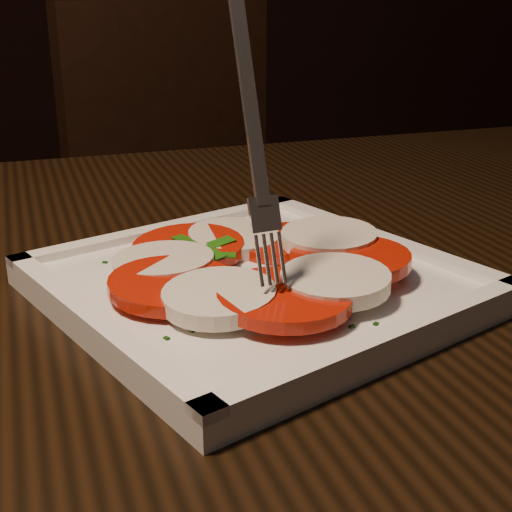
{
  "coord_description": "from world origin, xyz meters",
  "views": [
    {
      "loc": [
        0.09,
        -0.23,
        0.95
      ],
      "look_at": [
        0.19,
        0.21,
        0.78
      ],
      "focal_mm": 50.0,
      "sensor_mm": 36.0,
      "label": 1
    }
  ],
  "objects_px": {
    "table": "(233,365)",
    "chair": "(203,229)",
    "plate": "(256,287)",
    "fork": "(249,137)"
  },
  "relations": [
    {
      "from": "table",
      "to": "chair",
      "type": "bearing_deg",
      "value": 83.47
    },
    {
      "from": "table",
      "to": "plate",
      "type": "xyz_separation_m",
      "value": [
        0.0,
        -0.08,
        0.11
      ]
    },
    {
      "from": "fork",
      "to": "chair",
      "type": "bearing_deg",
      "value": 71.92
    },
    {
      "from": "table",
      "to": "plate",
      "type": "bearing_deg",
      "value": -89.39
    },
    {
      "from": "chair",
      "to": "plate",
      "type": "relative_size",
      "value": 3.65
    },
    {
      "from": "plate",
      "to": "chair",
      "type": "bearing_deg",
      "value": 84.2
    },
    {
      "from": "table",
      "to": "fork",
      "type": "distance_m",
      "value": 0.24
    },
    {
      "from": "chair",
      "to": "fork",
      "type": "height_order",
      "value": "fork"
    },
    {
      "from": "chair",
      "to": "plate",
      "type": "bearing_deg",
      "value": -119.91
    },
    {
      "from": "table",
      "to": "fork",
      "type": "bearing_deg",
      "value": -95.11
    }
  ]
}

